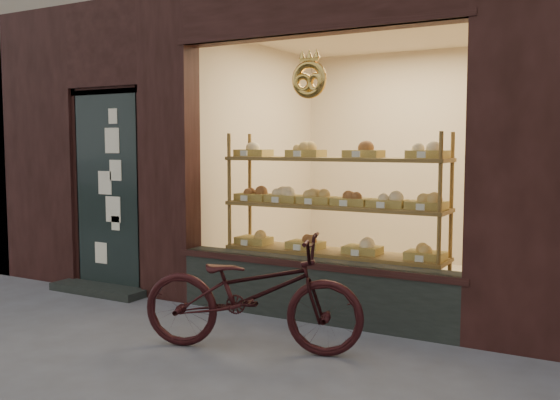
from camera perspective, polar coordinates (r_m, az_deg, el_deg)
The scene contains 3 objects.
ground at distance 4.39m, azimuth -15.59°, elevation -16.33°, with size 90.00×90.00×0.00m, color #4D4D51.
display_shelf at distance 5.99m, azimuth 4.92°, elevation -1.78°, with size 2.20×0.45×1.70m.
bicycle at distance 4.84m, azimuth -2.60°, elevation -8.47°, with size 0.60×1.73×0.91m, color black.
Camera 1 is at (2.92, -2.87, 1.59)m, focal length 40.00 mm.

